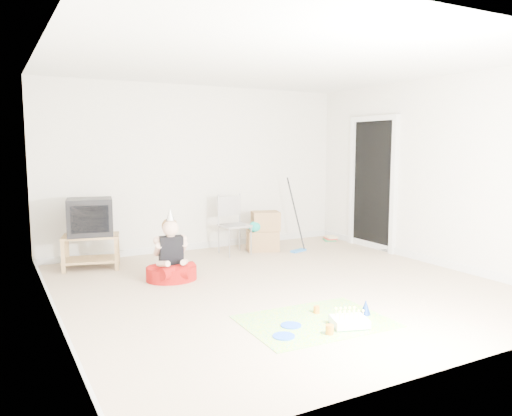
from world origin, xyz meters
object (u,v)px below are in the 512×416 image
tv_stand (91,249)px  seated_woman (171,264)px  crt_tv (90,217)px  folding_chair (235,225)px  cardboard_boxes (263,232)px  birthday_cake (349,322)px

tv_stand → seated_woman: size_ratio=0.91×
crt_tv → folding_chair: 2.13m
cardboard_boxes → birthday_cake: size_ratio=1.62×
cardboard_boxes → birthday_cake: bearing=-106.2°
folding_chair → birthday_cake: folding_chair is taller
tv_stand → folding_chair: bearing=-3.2°
crt_tv → birthday_cake: size_ratio=1.52×
tv_stand → birthday_cake: tv_stand is taller
folding_chair → birthday_cake: bearing=-97.7°
tv_stand → folding_chair: folding_chair is taller
tv_stand → crt_tv: (0.00, -0.00, 0.44)m
birthday_cake → crt_tv: bearing=115.9°
crt_tv → cardboard_boxes: crt_tv is taller
seated_woman → birthday_cake: bearing=-68.9°
cardboard_boxes → folding_chair: bearing=-176.4°
folding_chair → cardboard_boxes: 0.55m
tv_stand → birthday_cake: bearing=-64.1°
folding_chair → birthday_cake: size_ratio=2.39×
seated_woman → tv_stand: bearing=124.8°
crt_tv → folding_chair: size_ratio=0.63×
seated_woman → birthday_cake: 2.52m
tv_stand → folding_chair: size_ratio=0.90×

